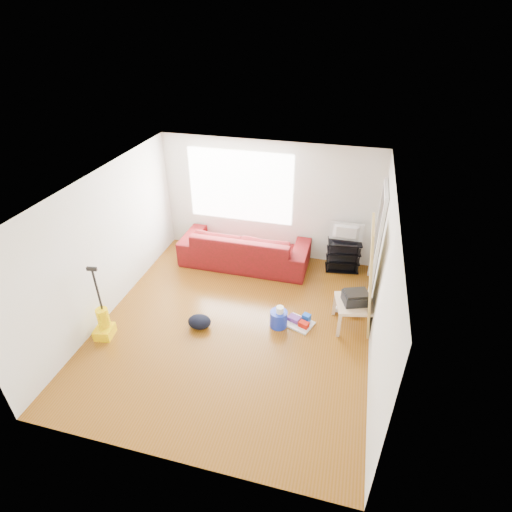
% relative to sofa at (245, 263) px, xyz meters
% --- Properties ---
extents(room, '(4.51, 5.01, 2.51)m').
position_rel_sofa_xyz_m(room, '(0.43, -1.80, 1.25)').
color(room, '#6C3E0A').
rests_on(room, ground).
extents(sofa, '(2.66, 1.04, 0.78)m').
position_rel_sofa_xyz_m(sofa, '(0.00, 0.00, 0.00)').
color(sofa, '#3E110C').
rests_on(sofa, ground).
extents(tv_stand, '(0.71, 0.47, 0.67)m').
position_rel_sofa_xyz_m(tv_stand, '(2.01, 0.27, 0.34)').
color(tv_stand, black).
rests_on(tv_stand, ground).
extents(tv, '(0.66, 0.09, 0.38)m').
position_rel_sofa_xyz_m(tv, '(2.01, 0.27, 0.86)').
color(tv, black).
rests_on(tv, tv_stand).
extents(side_table, '(0.72, 0.72, 0.49)m').
position_rel_sofa_xyz_m(side_table, '(2.31, -1.44, 0.41)').
color(side_table, tan).
rests_on(side_table, ground).
extents(printer, '(0.49, 0.44, 0.22)m').
position_rel_sofa_xyz_m(printer, '(2.31, -1.44, 0.60)').
color(printer, black).
rests_on(printer, side_table).
extents(bucket, '(0.34, 0.34, 0.30)m').
position_rel_sofa_xyz_m(bucket, '(1.10, -1.76, 0.00)').
color(bucket, '#152DBE').
rests_on(bucket, ground).
extents(toilet_paper, '(0.13, 0.13, 0.12)m').
position_rel_sofa_xyz_m(toilet_paper, '(1.11, -1.77, 0.21)').
color(toilet_paper, white).
rests_on(toilet_paper, bucket).
extents(cleaning_tray, '(0.56, 0.50, 0.16)m').
position_rel_sofa_xyz_m(cleaning_tray, '(1.45, -1.64, 0.05)').
color(cleaning_tray, white).
rests_on(cleaning_tray, ground).
extents(backpack, '(0.42, 0.34, 0.22)m').
position_rel_sofa_xyz_m(backpack, '(-0.20, -2.13, 0.00)').
color(backpack, black).
rests_on(backpack, ground).
extents(sneakers, '(0.53, 0.28, 0.12)m').
position_rel_sofa_xyz_m(sneakers, '(2.19, -1.14, 0.06)').
color(sneakers, white).
rests_on(sneakers, ground).
extents(vacuum, '(0.32, 0.35, 1.32)m').
position_rel_sofa_xyz_m(vacuum, '(-1.64, -2.71, 0.24)').
color(vacuum, '#FFD100').
rests_on(vacuum, ground).
extents(door_panel, '(0.24, 0.77, 1.92)m').
position_rel_sofa_xyz_m(door_panel, '(2.49, -1.33, 0.00)').
color(door_panel, '#A88843').
rests_on(door_panel, ground).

